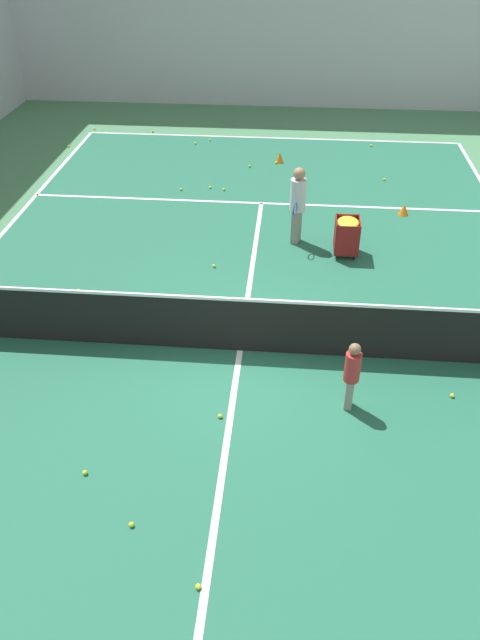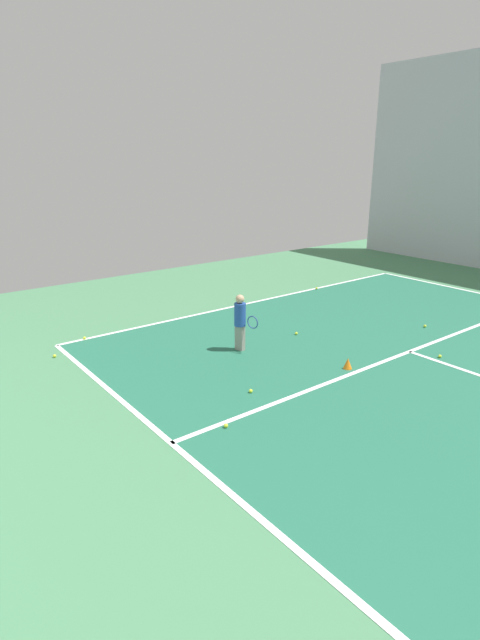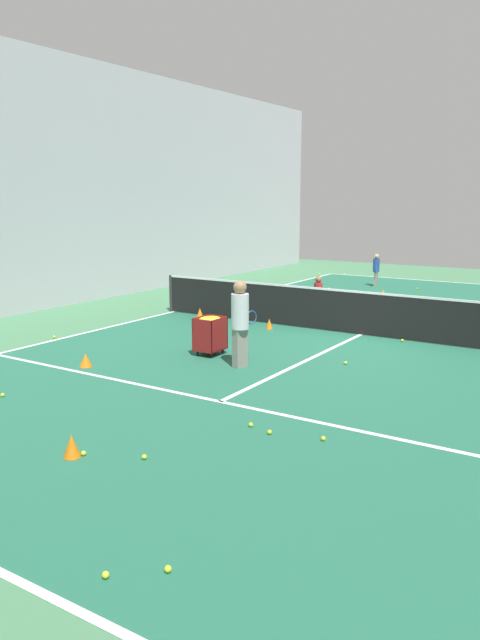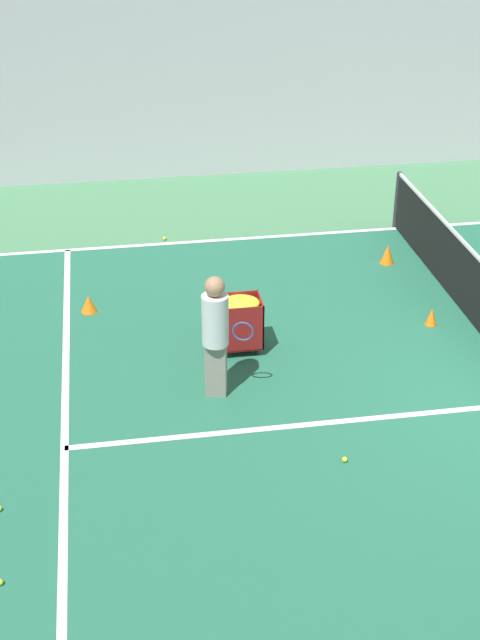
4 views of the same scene
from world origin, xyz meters
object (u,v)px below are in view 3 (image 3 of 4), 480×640
at_px(child_midcourt, 318,295).
at_px(training_cone_1, 269,324).
at_px(tennis_net, 362,312).
at_px(coach_at_net, 240,318).
at_px(training_cone_0, 200,314).
at_px(player_near_baseline, 376,268).
at_px(ball_cart, 210,328).

relative_size(child_midcourt, training_cone_1, 4.41).
xyz_separation_m(tennis_net, coach_at_net, (0.90, 4.16, 0.44)).
height_order(training_cone_0, training_cone_1, training_cone_0).
height_order(tennis_net, player_near_baseline, player_near_baseline).
bearing_deg(training_cone_1, player_near_baseline, -86.46).
bearing_deg(child_midcourt, training_cone_0, -49.39).
xyz_separation_m(training_cone_0, training_cone_1, (-2.23, -0.00, -0.03)).
xyz_separation_m(tennis_net, player_near_baseline, (2.83, -8.52, 0.15)).
bearing_deg(training_cone_0, ball_cart, 129.54).
bearing_deg(tennis_net, training_cone_1, 15.91).
bearing_deg(child_midcourt, coach_at_net, 14.65).
relative_size(training_cone_0, training_cone_1, 1.25).
bearing_deg(training_cone_0, child_midcourt, -144.65).
xyz_separation_m(child_midcourt, training_cone_0, (2.69, 1.91, -0.52)).
bearing_deg(ball_cart, tennis_net, -118.55).
xyz_separation_m(tennis_net, child_midcourt, (1.80, -1.26, 0.13)).
bearing_deg(child_midcourt, training_cone_1, -8.41).
xyz_separation_m(player_near_baseline, training_cone_0, (1.66, 9.16, -0.54)).
bearing_deg(ball_cart, coach_at_net, 155.50).
distance_m(player_near_baseline, ball_cart, 12.21).
bearing_deg(player_near_baseline, tennis_net, 5.30).
height_order(tennis_net, training_cone_1, tennis_net).
xyz_separation_m(coach_at_net, child_midcourt, (0.90, -5.43, -0.31)).
distance_m(player_near_baseline, training_cone_1, 9.20).
height_order(coach_at_net, ball_cart, coach_at_net).
relative_size(player_near_baseline, training_cone_1, 4.53).
xyz_separation_m(child_midcourt, ball_cart, (0.20, 4.93, -0.10)).
xyz_separation_m(tennis_net, training_cone_1, (2.26, 0.64, -0.42)).
bearing_deg(training_cone_1, tennis_net, -164.09).
bearing_deg(child_midcourt, tennis_net, 60.14).
distance_m(coach_at_net, ball_cart, 1.27).
xyz_separation_m(ball_cart, training_cone_1, (0.27, -3.02, -0.46)).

